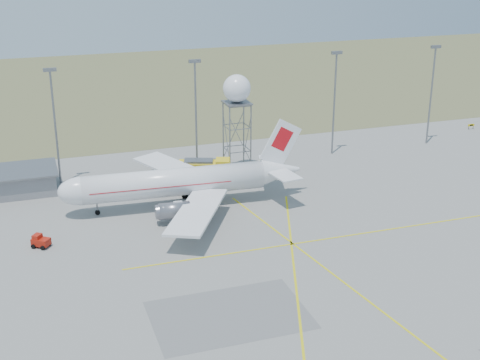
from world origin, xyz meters
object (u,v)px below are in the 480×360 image
object	(u,v)px
airliner_main	(178,183)
fire_truck	(206,169)
baggage_tug	(41,242)
radar_tower	(237,118)

from	to	relation	value
airliner_main	fire_truck	bearing A→B (deg)	-121.52
airliner_main	baggage_tug	size ratio (longest dim) A/B	13.65
fire_truck	baggage_tug	world-z (taller)	fire_truck
radar_tower	baggage_tug	xyz separation A→B (m)	(-36.34, -21.61, -9.46)
baggage_tug	airliner_main	bearing A→B (deg)	57.32
airliner_main	radar_tower	world-z (taller)	radar_tower
radar_tower	fire_truck	world-z (taller)	radar_tower
fire_truck	baggage_tug	xyz separation A→B (m)	(-29.73, -19.39, -1.07)
fire_truck	radar_tower	bearing A→B (deg)	38.15
radar_tower	airliner_main	bearing A→B (deg)	-137.18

